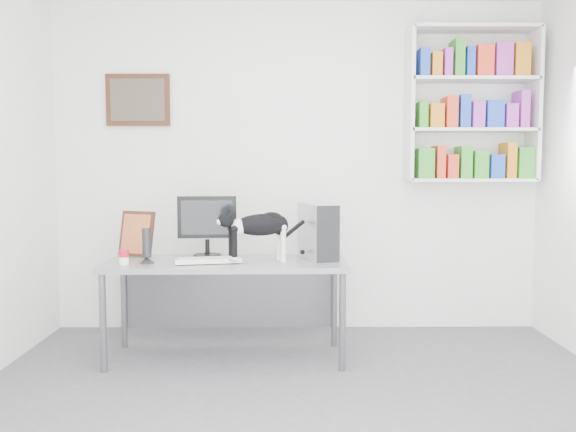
{
  "coord_description": "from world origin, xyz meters",
  "views": [
    {
      "loc": [
        -0.11,
        -3.07,
        1.36
      ],
      "look_at": [
        -0.08,
        1.53,
        0.98
      ],
      "focal_mm": 38.0,
      "sensor_mm": 36.0,
      "label": 1
    }
  ],
  "objects_px": {
    "keyboard": "(208,260)",
    "cat": "(259,237)",
    "bookshelf": "(472,105)",
    "monitor": "(207,226)",
    "pc_tower": "(318,231)",
    "speaker": "(147,245)",
    "soup_can": "(124,257)",
    "desk": "(226,310)",
    "leaning_print": "(137,233)"
  },
  "relations": [
    {
      "from": "keyboard",
      "to": "cat",
      "type": "bearing_deg",
      "value": -13.06
    },
    {
      "from": "bookshelf",
      "to": "monitor",
      "type": "xyz_separation_m",
      "value": [
        -2.07,
        -0.49,
        -0.93
      ]
    },
    {
      "from": "pc_tower",
      "to": "speaker",
      "type": "height_order",
      "value": "pc_tower"
    },
    {
      "from": "speaker",
      "to": "soup_can",
      "type": "distance_m",
      "value": 0.17
    },
    {
      "from": "speaker",
      "to": "cat",
      "type": "bearing_deg",
      "value": -16.84
    },
    {
      "from": "desk",
      "to": "keyboard",
      "type": "distance_m",
      "value": 0.39
    },
    {
      "from": "leaning_print",
      "to": "soup_can",
      "type": "relative_size",
      "value": 3.5
    },
    {
      "from": "desk",
      "to": "leaning_print",
      "type": "relative_size",
      "value": 4.85
    },
    {
      "from": "speaker",
      "to": "cat",
      "type": "relative_size",
      "value": 0.44
    },
    {
      "from": "soup_can",
      "to": "cat",
      "type": "bearing_deg",
      "value": 3.55
    },
    {
      "from": "cat",
      "to": "soup_can",
      "type": "bearing_deg",
      "value": 159.8
    },
    {
      "from": "cat",
      "to": "speaker",
      "type": "bearing_deg",
      "value": 156.32
    },
    {
      "from": "soup_can",
      "to": "cat",
      "type": "relative_size",
      "value": 0.17
    },
    {
      "from": "monitor",
      "to": "cat",
      "type": "height_order",
      "value": "monitor"
    },
    {
      "from": "keyboard",
      "to": "pc_tower",
      "type": "xyz_separation_m",
      "value": [
        0.76,
        0.17,
        0.18
      ]
    },
    {
      "from": "bookshelf",
      "to": "pc_tower",
      "type": "distance_m",
      "value": 1.7
    },
    {
      "from": "monitor",
      "to": "cat",
      "type": "relative_size",
      "value": 0.79
    },
    {
      "from": "desk",
      "to": "leaning_print",
      "type": "bearing_deg",
      "value": 159.77
    },
    {
      "from": "keyboard",
      "to": "leaning_print",
      "type": "relative_size",
      "value": 1.3
    },
    {
      "from": "bookshelf",
      "to": "leaning_print",
      "type": "xyz_separation_m",
      "value": [
        -2.59,
        -0.45,
        -0.98
      ]
    },
    {
      "from": "pc_tower",
      "to": "cat",
      "type": "height_order",
      "value": "pc_tower"
    },
    {
      "from": "pc_tower",
      "to": "soup_can",
      "type": "bearing_deg",
      "value": 173.02
    },
    {
      "from": "pc_tower",
      "to": "speaker",
      "type": "distance_m",
      "value": 1.2
    },
    {
      "from": "bookshelf",
      "to": "speaker",
      "type": "xyz_separation_m",
      "value": [
        -2.45,
        -0.78,
        -1.03
      ]
    },
    {
      "from": "soup_can",
      "to": "desk",
      "type": "bearing_deg",
      "value": 12.45
    },
    {
      "from": "pc_tower",
      "to": "cat",
      "type": "bearing_deg",
      "value": -173.45
    },
    {
      "from": "leaning_print",
      "to": "cat",
      "type": "bearing_deg",
      "value": 3.09
    },
    {
      "from": "speaker",
      "to": "desk",
      "type": "bearing_deg",
      "value": -6.97
    },
    {
      "from": "monitor",
      "to": "leaning_print",
      "type": "distance_m",
      "value": 0.53
    },
    {
      "from": "monitor",
      "to": "soup_can",
      "type": "distance_m",
      "value": 0.65
    },
    {
      "from": "desk",
      "to": "cat",
      "type": "height_order",
      "value": "cat"
    },
    {
      "from": "speaker",
      "to": "soup_can",
      "type": "xyz_separation_m",
      "value": [
        -0.14,
        -0.06,
        -0.08
      ]
    },
    {
      "from": "desk",
      "to": "pc_tower",
      "type": "bearing_deg",
      "value": 6.88
    },
    {
      "from": "desk",
      "to": "soup_can",
      "type": "relative_size",
      "value": 16.94
    },
    {
      "from": "monitor",
      "to": "pc_tower",
      "type": "xyz_separation_m",
      "value": [
        0.8,
        -0.11,
        -0.03
      ]
    },
    {
      "from": "keyboard",
      "to": "pc_tower",
      "type": "height_order",
      "value": "pc_tower"
    },
    {
      "from": "keyboard",
      "to": "cat",
      "type": "xyz_separation_m",
      "value": [
        0.35,
        -0.01,
        0.16
      ]
    },
    {
      "from": "keyboard",
      "to": "monitor",
      "type": "bearing_deg",
      "value": 87.03
    },
    {
      "from": "bookshelf",
      "to": "leaning_print",
      "type": "height_order",
      "value": "bookshelf"
    },
    {
      "from": "speaker",
      "to": "leaning_print",
      "type": "height_order",
      "value": "leaning_print"
    },
    {
      "from": "leaning_print",
      "to": "cat",
      "type": "distance_m",
      "value": 0.98
    },
    {
      "from": "pc_tower",
      "to": "monitor",
      "type": "bearing_deg",
      "value": 154.83
    },
    {
      "from": "cat",
      "to": "desk",
      "type": "bearing_deg",
      "value": 135.03
    },
    {
      "from": "cat",
      "to": "monitor",
      "type": "bearing_deg",
      "value": 119.56
    },
    {
      "from": "keyboard",
      "to": "soup_can",
      "type": "xyz_separation_m",
      "value": [
        -0.56,
        -0.07,
        0.03
      ]
    },
    {
      "from": "bookshelf",
      "to": "monitor",
      "type": "distance_m",
      "value": 2.32
    },
    {
      "from": "desk",
      "to": "pc_tower",
      "type": "xyz_separation_m",
      "value": [
        0.65,
        0.09,
        0.55
      ]
    },
    {
      "from": "desk",
      "to": "bookshelf",
      "type": "bearing_deg",
      "value": 19.11
    },
    {
      "from": "keyboard",
      "to": "leaning_print",
      "type": "xyz_separation_m",
      "value": [
        -0.57,
        0.32,
        0.16
      ]
    },
    {
      "from": "bookshelf",
      "to": "keyboard",
      "type": "bearing_deg",
      "value": -159.16
    }
  ]
}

